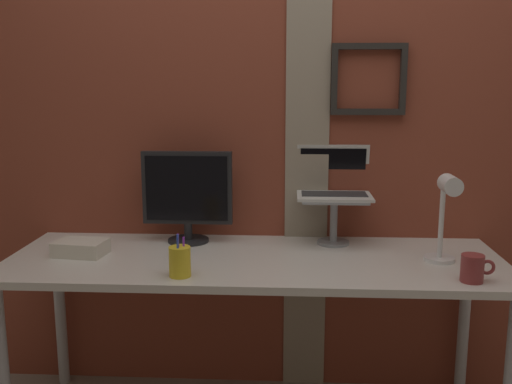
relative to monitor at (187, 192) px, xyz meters
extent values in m
cube|color=brown|center=(0.42, 0.18, 0.40)|extent=(3.28, 0.12, 2.69)
cube|color=gray|center=(0.52, 0.12, 0.40)|extent=(0.19, 0.01, 2.69)
cube|color=black|center=(0.78, 0.10, 0.62)|extent=(0.32, 0.03, 0.03)
cube|color=black|center=(0.78, 0.10, 0.35)|extent=(0.32, 0.03, 0.03)
cube|color=black|center=(0.63, 0.10, 0.48)|extent=(0.03, 0.03, 0.25)
cube|color=black|center=(0.93, 0.10, 0.48)|extent=(0.03, 0.03, 0.25)
cube|color=silver|center=(0.31, -0.22, -0.24)|extent=(1.99, 0.68, 0.03)
cylinder|color=#B2B2B7|center=(-0.63, -0.50, -0.60)|extent=(0.05, 0.05, 0.70)
cylinder|color=#B2B2B7|center=(-0.63, 0.06, -0.60)|extent=(0.05, 0.05, 0.70)
cylinder|color=#B2B2B7|center=(1.24, 0.06, -0.60)|extent=(0.05, 0.05, 0.70)
cylinder|color=black|center=(0.00, 0.00, -0.22)|extent=(0.18, 0.18, 0.01)
cylinder|color=black|center=(0.00, 0.00, -0.17)|extent=(0.04, 0.04, 0.07)
cube|color=black|center=(0.00, 0.00, 0.02)|extent=(0.39, 0.04, 0.32)
cube|color=black|center=(0.00, -0.02, 0.02)|extent=(0.36, 0.00, 0.28)
cylinder|color=gray|center=(0.64, 0.00, -0.22)|extent=(0.14, 0.14, 0.01)
cylinder|color=gray|center=(0.64, 0.00, -0.12)|extent=(0.03, 0.03, 0.18)
cube|color=gray|center=(0.64, 0.00, -0.02)|extent=(0.28, 0.22, 0.01)
cube|color=silver|center=(0.64, 0.00, -0.01)|extent=(0.32, 0.21, 0.01)
cube|color=#2D2D30|center=(0.64, 0.02, 0.00)|extent=(0.28, 0.12, 0.00)
cube|color=silver|center=(0.64, 0.13, 0.10)|extent=(0.32, 0.04, 0.20)
cube|color=black|center=(0.64, 0.12, 0.10)|extent=(0.29, 0.03, 0.17)
cylinder|color=white|center=(1.04, -0.22, -0.21)|extent=(0.12, 0.12, 0.02)
cylinder|color=white|center=(1.04, -0.22, -0.04)|extent=(0.02, 0.02, 0.33)
cylinder|color=white|center=(1.04, -0.31, 0.10)|extent=(0.07, 0.11, 0.07)
cylinder|color=yellow|center=(0.05, -0.46, -0.17)|extent=(0.08, 0.08, 0.11)
cylinder|color=blue|center=(0.05, -0.48, -0.14)|extent=(0.01, 0.01, 0.15)
cylinder|color=purple|center=(0.06, -0.46, -0.14)|extent=(0.01, 0.03, 0.14)
cylinder|color=purple|center=(0.04, -0.46, -0.14)|extent=(0.01, 0.02, 0.15)
cylinder|color=maroon|center=(1.09, -0.46, -0.17)|extent=(0.08, 0.08, 0.10)
torus|color=maroon|center=(1.14, -0.46, -0.17)|extent=(0.06, 0.01, 0.06)
cube|color=silver|center=(-0.41, -0.22, -0.19)|extent=(0.22, 0.16, 0.06)
camera|label=1|loc=(0.44, -2.46, 0.48)|focal=40.81mm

